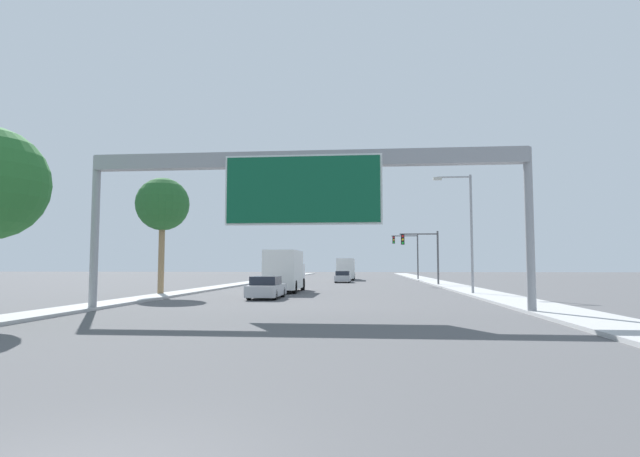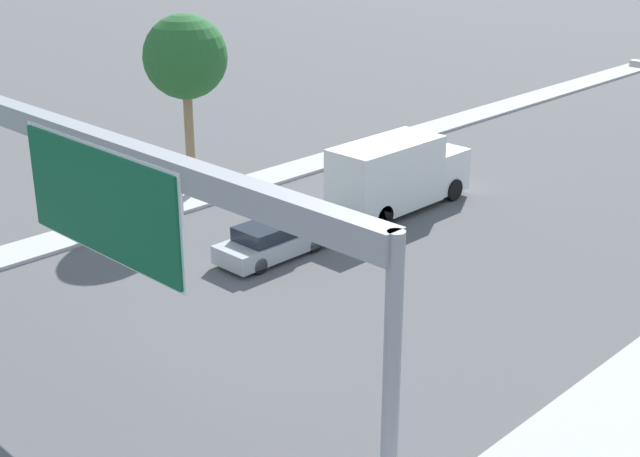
{
  "view_description": "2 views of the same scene",
  "coord_description": "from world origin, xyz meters",
  "px_view_note": "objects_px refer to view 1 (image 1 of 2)",
  "views": [
    {
      "loc": [
        2.8,
        -4.44,
        2.12
      ],
      "look_at": [
        0.0,
        26.2,
        4.38
      ],
      "focal_mm": 28.0,
      "sensor_mm": 36.0,
      "label": 1
    },
    {
      "loc": [
        19.96,
        5.67,
        13.54
      ],
      "look_at": [
        0.89,
        25.17,
        2.9
      ],
      "focal_mm": 50.0,
      "sensor_mm": 36.0,
      "label": 2
    }
  ],
  "objects_px": {
    "truck_box_primary": "(346,269)",
    "traffic_light_mid_block": "(410,249)",
    "car_far_left": "(343,277)",
    "truck_box_secondary": "(285,271)",
    "traffic_light_near_intersection": "(425,249)",
    "sign_gantry": "(303,179)",
    "street_lamp_right": "(467,223)",
    "car_far_center": "(266,288)",
    "palm_tree_background": "(163,205)"
  },
  "relations": [
    {
      "from": "street_lamp_right",
      "to": "sign_gantry",
      "type": "bearing_deg",
      "value": -125.61
    },
    {
      "from": "truck_box_secondary",
      "to": "street_lamp_right",
      "type": "bearing_deg",
      "value": -10.74
    },
    {
      "from": "traffic_light_near_intersection",
      "to": "car_far_center",
      "type": "bearing_deg",
      "value": -120.66
    },
    {
      "from": "truck_box_secondary",
      "to": "palm_tree_background",
      "type": "height_order",
      "value": "palm_tree_background"
    },
    {
      "from": "car_far_left",
      "to": "palm_tree_background",
      "type": "bearing_deg",
      "value": -112.68
    },
    {
      "from": "car_far_center",
      "to": "car_far_left",
      "type": "height_order",
      "value": "car_far_center"
    },
    {
      "from": "truck_box_primary",
      "to": "traffic_light_mid_block",
      "type": "distance_m",
      "value": 9.57
    },
    {
      "from": "truck_box_secondary",
      "to": "traffic_light_mid_block",
      "type": "height_order",
      "value": "traffic_light_mid_block"
    },
    {
      "from": "truck_box_primary",
      "to": "truck_box_secondary",
      "type": "distance_m",
      "value": 33.14
    },
    {
      "from": "car_far_center",
      "to": "car_far_left",
      "type": "xyz_separation_m",
      "value": [
        3.5,
        29.83,
        -0.0
      ]
    },
    {
      "from": "car_far_center",
      "to": "traffic_light_mid_block",
      "type": "relative_size",
      "value": 0.7
    },
    {
      "from": "car_far_left",
      "to": "truck_box_primary",
      "type": "distance_m",
      "value": 10.57
    },
    {
      "from": "truck_box_secondary",
      "to": "traffic_light_near_intersection",
      "type": "bearing_deg",
      "value": 47.48
    },
    {
      "from": "traffic_light_mid_block",
      "to": "sign_gantry",
      "type": "bearing_deg",
      "value": -100.32
    },
    {
      "from": "truck_box_secondary",
      "to": "traffic_light_mid_block",
      "type": "distance_m",
      "value": 35.97
    },
    {
      "from": "traffic_light_near_intersection",
      "to": "traffic_light_mid_block",
      "type": "relative_size",
      "value": 0.85
    },
    {
      "from": "sign_gantry",
      "to": "truck_box_primary",
      "type": "distance_m",
      "value": 49.69
    },
    {
      "from": "palm_tree_background",
      "to": "truck_box_secondary",
      "type": "bearing_deg",
      "value": 32.29
    },
    {
      "from": "truck_box_primary",
      "to": "traffic_light_mid_block",
      "type": "height_order",
      "value": "traffic_light_mid_block"
    },
    {
      "from": "traffic_light_near_intersection",
      "to": "palm_tree_background",
      "type": "distance_m",
      "value": 27.74
    },
    {
      "from": "truck_box_secondary",
      "to": "palm_tree_background",
      "type": "bearing_deg",
      "value": -147.71
    },
    {
      "from": "street_lamp_right",
      "to": "palm_tree_background",
      "type": "bearing_deg",
      "value": -173.43
    },
    {
      "from": "truck_box_secondary",
      "to": "traffic_light_near_intersection",
      "type": "relative_size",
      "value": 1.3
    },
    {
      "from": "truck_box_secondary",
      "to": "traffic_light_mid_block",
      "type": "bearing_deg",
      "value": 69.39
    },
    {
      "from": "sign_gantry",
      "to": "street_lamp_right",
      "type": "bearing_deg",
      "value": 54.39
    },
    {
      "from": "street_lamp_right",
      "to": "truck_box_primary",
      "type": "bearing_deg",
      "value": 105.74
    },
    {
      "from": "truck_box_primary",
      "to": "street_lamp_right",
      "type": "xyz_separation_m",
      "value": [
        10.01,
        -35.51,
        3.55
      ]
    },
    {
      "from": "car_far_center",
      "to": "car_far_left",
      "type": "bearing_deg",
      "value": 83.31
    },
    {
      "from": "traffic_light_near_intersection",
      "to": "street_lamp_right",
      "type": "height_order",
      "value": "street_lamp_right"
    },
    {
      "from": "palm_tree_background",
      "to": "truck_box_primary",
      "type": "bearing_deg",
      "value": 73.19
    },
    {
      "from": "sign_gantry",
      "to": "car_far_center",
      "type": "height_order",
      "value": "sign_gantry"
    },
    {
      "from": "car_far_center",
      "to": "street_lamp_right",
      "type": "xyz_separation_m",
      "value": [
        13.51,
        4.85,
        4.43
      ]
    },
    {
      "from": "street_lamp_right",
      "to": "truck_box_secondary",
      "type": "bearing_deg",
      "value": 169.26
    },
    {
      "from": "street_lamp_right",
      "to": "traffic_light_mid_block",
      "type": "bearing_deg",
      "value": 91.41
    },
    {
      "from": "car_far_center",
      "to": "traffic_light_mid_block",
      "type": "xyz_separation_m",
      "value": [
        12.62,
        40.98,
        3.72
      ]
    },
    {
      "from": "sign_gantry",
      "to": "truck_box_secondary",
      "type": "bearing_deg",
      "value": 101.95
    },
    {
      "from": "truck_box_primary",
      "to": "truck_box_secondary",
      "type": "xyz_separation_m",
      "value": [
        -3.5,
        -32.95,
        0.09
      ]
    },
    {
      "from": "traffic_light_mid_block",
      "to": "car_far_left",
      "type": "bearing_deg",
      "value": -129.27
    },
    {
      "from": "car_far_left",
      "to": "street_lamp_right",
      "type": "xyz_separation_m",
      "value": [
        10.01,
        -24.98,
        4.44
      ]
    },
    {
      "from": "car_far_center",
      "to": "car_far_left",
      "type": "relative_size",
      "value": 0.99
    },
    {
      "from": "car_far_center",
      "to": "traffic_light_mid_block",
      "type": "distance_m",
      "value": 43.04
    },
    {
      "from": "traffic_light_near_intersection",
      "to": "traffic_light_mid_block",
      "type": "height_order",
      "value": "traffic_light_mid_block"
    },
    {
      "from": "sign_gantry",
      "to": "truck_box_primary",
      "type": "xyz_separation_m",
      "value": [
        0.0,
        49.49,
        -4.5
      ]
    },
    {
      "from": "traffic_light_near_intersection",
      "to": "street_lamp_right",
      "type": "xyz_separation_m",
      "value": [
        1.07,
        -16.13,
        1.29
      ]
    },
    {
      "from": "car_far_left",
      "to": "traffic_light_near_intersection",
      "type": "xyz_separation_m",
      "value": [
        8.94,
        -8.85,
        3.14
      ]
    },
    {
      "from": "car_far_left",
      "to": "truck_box_secondary",
      "type": "height_order",
      "value": "truck_box_secondary"
    },
    {
      "from": "truck_box_primary",
      "to": "truck_box_secondary",
      "type": "relative_size",
      "value": 1.22
    },
    {
      "from": "truck_box_primary",
      "to": "palm_tree_background",
      "type": "distance_m",
      "value": 39.97
    },
    {
      "from": "truck_box_secondary",
      "to": "traffic_light_near_intersection",
      "type": "height_order",
      "value": "traffic_light_near_intersection"
    },
    {
      "from": "traffic_light_near_intersection",
      "to": "car_far_left",
      "type": "bearing_deg",
      "value": 135.31
    }
  ]
}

